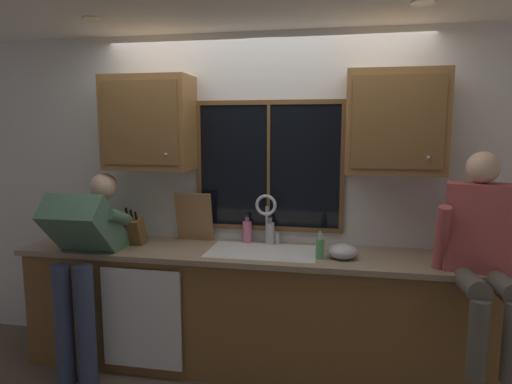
{
  "coord_description": "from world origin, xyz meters",
  "views": [
    {
      "loc": [
        0.61,
        -3.45,
        1.82
      ],
      "look_at": [
        0.0,
        -0.3,
        1.36
      ],
      "focal_mm": 31.32,
      "sensor_mm": 36.0,
      "label": 1
    }
  ],
  "objects_px": {
    "person_standing": "(86,251)",
    "knife_block": "(135,231)",
    "person_sitting_on_counter": "(482,246)",
    "bottle_green_glass": "(270,233)",
    "soap_dispenser": "(320,248)",
    "cutting_board": "(194,217)",
    "mixing_bowl": "(342,251)",
    "bottle_tall_clear": "(247,231)"
  },
  "relations": [
    {
      "from": "soap_dispenser",
      "to": "bottle_green_glass",
      "type": "xyz_separation_m",
      "value": [
        -0.4,
        0.31,
        0.02
      ]
    },
    {
      "from": "person_standing",
      "to": "person_sitting_on_counter",
      "type": "bearing_deg",
      "value": 0.12
    },
    {
      "from": "person_sitting_on_counter",
      "to": "mixing_bowl",
      "type": "distance_m",
      "value": 0.88
    },
    {
      "from": "bottle_green_glass",
      "to": "bottle_tall_clear",
      "type": "height_order",
      "value": "bottle_green_glass"
    },
    {
      "from": "soap_dispenser",
      "to": "person_standing",
      "type": "bearing_deg",
      "value": -174.07
    },
    {
      "from": "bottle_tall_clear",
      "to": "mixing_bowl",
      "type": "bearing_deg",
      "value": -21.56
    },
    {
      "from": "person_standing",
      "to": "knife_block",
      "type": "distance_m",
      "value": 0.39
    },
    {
      "from": "cutting_board",
      "to": "soap_dispenser",
      "type": "xyz_separation_m",
      "value": [
        1.02,
        -0.31,
        -0.12
      ]
    },
    {
      "from": "cutting_board",
      "to": "mixing_bowl",
      "type": "distance_m",
      "value": 1.21
    },
    {
      "from": "bottle_tall_clear",
      "to": "soap_dispenser",
      "type": "bearing_deg",
      "value": -29.63
    },
    {
      "from": "person_standing",
      "to": "cutting_board",
      "type": "height_order",
      "value": "person_standing"
    },
    {
      "from": "cutting_board",
      "to": "person_standing",
      "type": "bearing_deg",
      "value": -144.08
    },
    {
      "from": "bottle_green_glass",
      "to": "person_standing",
      "type": "bearing_deg",
      "value": -159.24
    },
    {
      "from": "person_sitting_on_counter",
      "to": "knife_block",
      "type": "height_order",
      "value": "person_sitting_on_counter"
    },
    {
      "from": "person_standing",
      "to": "soap_dispenser",
      "type": "relative_size",
      "value": 7.49
    },
    {
      "from": "person_standing",
      "to": "bottle_tall_clear",
      "type": "relative_size",
      "value": 6.63
    },
    {
      "from": "person_standing",
      "to": "mixing_bowl",
      "type": "height_order",
      "value": "person_standing"
    },
    {
      "from": "person_standing",
      "to": "soap_dispenser",
      "type": "height_order",
      "value": "person_standing"
    },
    {
      "from": "mixing_bowl",
      "to": "soap_dispenser",
      "type": "height_order",
      "value": "soap_dispenser"
    },
    {
      "from": "person_sitting_on_counter",
      "to": "knife_block",
      "type": "relative_size",
      "value": 3.92
    },
    {
      "from": "soap_dispenser",
      "to": "person_sitting_on_counter",
      "type": "bearing_deg",
      "value": -9.65
    },
    {
      "from": "knife_block",
      "to": "mixing_bowl",
      "type": "distance_m",
      "value": 1.59
    },
    {
      "from": "mixing_bowl",
      "to": "person_standing",
      "type": "bearing_deg",
      "value": -173.31
    },
    {
      "from": "knife_block",
      "to": "mixing_bowl",
      "type": "relative_size",
      "value": 1.52
    },
    {
      "from": "person_standing",
      "to": "soap_dispenser",
      "type": "bearing_deg",
      "value": 5.93
    },
    {
      "from": "person_sitting_on_counter",
      "to": "cutting_board",
      "type": "bearing_deg",
      "value": 166.63
    },
    {
      "from": "person_sitting_on_counter",
      "to": "soap_dispenser",
      "type": "distance_m",
      "value": 1.02
    },
    {
      "from": "cutting_board",
      "to": "soap_dispenser",
      "type": "distance_m",
      "value": 1.07
    },
    {
      "from": "person_sitting_on_counter",
      "to": "bottle_tall_clear",
      "type": "relative_size",
      "value": 5.67
    },
    {
      "from": "person_standing",
      "to": "bottle_green_glass",
      "type": "height_order",
      "value": "person_standing"
    },
    {
      "from": "person_standing",
      "to": "cutting_board",
      "type": "xyz_separation_m",
      "value": [
        0.67,
        0.48,
        0.18
      ]
    },
    {
      "from": "person_sitting_on_counter",
      "to": "bottle_tall_clear",
      "type": "bearing_deg",
      "value": 162.35
    },
    {
      "from": "mixing_bowl",
      "to": "bottle_green_glass",
      "type": "height_order",
      "value": "bottle_green_glass"
    },
    {
      "from": "knife_block",
      "to": "soap_dispenser",
      "type": "height_order",
      "value": "knife_block"
    },
    {
      "from": "person_sitting_on_counter",
      "to": "bottle_green_glass",
      "type": "distance_m",
      "value": 1.48
    },
    {
      "from": "person_standing",
      "to": "mixing_bowl",
      "type": "relative_size",
      "value": 6.99
    },
    {
      "from": "mixing_bowl",
      "to": "soap_dispenser",
      "type": "bearing_deg",
      "value": -165.21
    },
    {
      "from": "mixing_bowl",
      "to": "person_sitting_on_counter",
      "type": "bearing_deg",
      "value": -14.04
    },
    {
      "from": "person_sitting_on_counter",
      "to": "cutting_board",
      "type": "distance_m",
      "value": 2.07
    },
    {
      "from": "mixing_bowl",
      "to": "bottle_tall_clear",
      "type": "bearing_deg",
      "value": 158.44
    },
    {
      "from": "mixing_bowl",
      "to": "cutting_board",
      "type": "bearing_deg",
      "value": 167.12
    },
    {
      "from": "knife_block",
      "to": "person_sitting_on_counter",
      "type": "bearing_deg",
      "value": -6.56
    }
  ]
}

